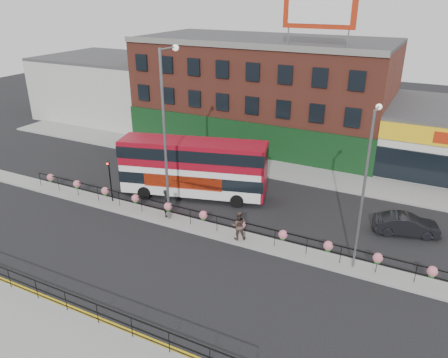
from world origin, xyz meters
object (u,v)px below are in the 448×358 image
at_px(pedestrian_b, 238,225).
at_px(lamp_column_west, 166,123).
at_px(pedestrian_a, 167,203).
at_px(lamp_column_east, 366,178).
at_px(double_decker_bus, 194,163).
at_px(car, 407,225).

bearing_deg(pedestrian_b, lamp_column_west, -35.71).
bearing_deg(pedestrian_a, lamp_column_east, -96.86).
bearing_deg(lamp_column_east, lamp_column_west, 179.65).
relative_size(double_decker_bus, pedestrian_a, 5.77).
height_order(double_decker_bus, lamp_column_east, lamp_column_east).
bearing_deg(car, lamp_column_west, 93.09).
xyz_separation_m(car, pedestrian_b, (-9.34, -5.70, 0.45)).
xyz_separation_m(pedestrian_b, lamp_column_west, (-5.39, 0.57, 5.76)).
bearing_deg(pedestrian_a, pedestrian_b, -102.28).
bearing_deg(pedestrian_b, lamp_column_east, 154.34).
bearing_deg(double_decker_bus, pedestrian_b, -37.34).
distance_m(double_decker_bus, pedestrian_b, 7.47).
bearing_deg(double_decker_bus, lamp_column_west, -83.95).
xyz_separation_m(lamp_column_west, lamp_column_east, (12.50, -0.08, -1.35)).
relative_size(double_decker_bus, lamp_column_west, 0.99).
relative_size(car, lamp_column_east, 0.47).
bearing_deg(lamp_column_west, double_decker_bus, 96.05).
distance_m(pedestrian_b, lamp_column_west, 7.91).
bearing_deg(double_decker_bus, car, 4.83).
bearing_deg(lamp_column_east, pedestrian_b, -176.01).
height_order(car, lamp_column_east, lamp_column_east).
height_order(pedestrian_a, lamp_column_east, lamp_column_east).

